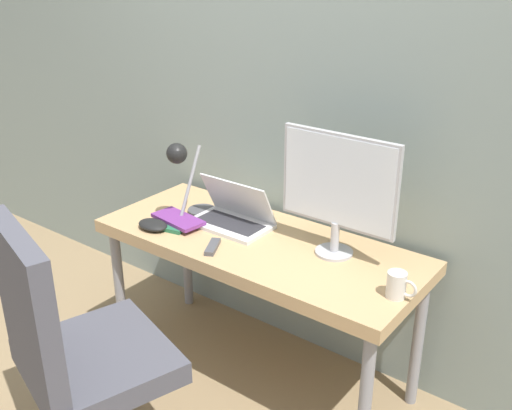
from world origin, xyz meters
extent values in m
plane|color=#937A56|center=(0.00, 0.00, 0.00)|extent=(12.00, 12.00, 0.00)
cube|color=gray|center=(0.00, 0.68, 1.30)|extent=(8.00, 0.05, 2.60)
cube|color=tan|center=(0.00, 0.31, 0.69)|extent=(1.50, 0.61, 0.06)
cylinder|color=gray|center=(-0.69, 0.06, 0.33)|extent=(0.05, 0.05, 0.66)
cylinder|color=gray|center=(0.69, 0.06, 0.33)|extent=(0.05, 0.05, 0.66)
cylinder|color=gray|center=(-0.69, 0.55, 0.33)|extent=(0.05, 0.05, 0.66)
cylinder|color=gray|center=(0.69, 0.55, 0.33)|extent=(0.05, 0.05, 0.66)
cube|color=silver|center=(-0.19, 0.34, 0.72)|extent=(0.37, 0.22, 0.02)
cube|color=#2D2D33|center=(-0.19, 0.34, 0.73)|extent=(0.32, 0.13, 0.00)
cube|color=silver|center=(-0.19, 0.40, 0.83)|extent=(0.37, 0.11, 0.20)
cube|color=navy|center=(-0.19, 0.40, 0.83)|extent=(0.34, 0.09, 0.18)
cylinder|color=#B7B7BC|center=(0.34, 0.40, 0.72)|extent=(0.16, 0.16, 0.01)
cylinder|color=#B7B7BC|center=(0.34, 0.40, 0.79)|extent=(0.04, 0.04, 0.13)
cube|color=#B7B7BC|center=(0.34, 0.40, 1.04)|extent=(0.52, 0.02, 0.39)
cube|color=silver|center=(0.34, 0.39, 1.04)|extent=(0.50, 0.00, 0.37)
cylinder|color=#4C4C51|center=(-0.40, 0.38, 0.72)|extent=(0.14, 0.14, 0.02)
cylinder|color=#99999E|center=(-0.40, 0.30, 0.89)|extent=(0.02, 0.17, 0.33)
sphere|color=black|center=(-0.40, 0.23, 1.06)|extent=(0.09, 0.09, 0.09)
sphere|color=black|center=(-0.34, -0.24, 0.03)|extent=(0.05, 0.05, 0.05)
cylinder|color=#2D2D33|center=(-0.16, -0.49, 0.24)|extent=(0.04, 0.04, 0.38)
cube|color=#4C4C56|center=(-0.16, -0.49, 0.47)|extent=(0.66, 0.64, 0.09)
cube|color=#4C4C56|center=(-0.22, -0.70, 0.80)|extent=(0.51, 0.22, 0.56)
cube|color=#286B47|center=(-0.41, 0.18, 0.72)|extent=(0.20, 0.19, 0.02)
cube|color=#753384|center=(-0.39, 0.21, 0.74)|extent=(0.27, 0.16, 0.02)
cube|color=#4C4C51|center=(-0.10, 0.11, 0.73)|extent=(0.10, 0.14, 0.02)
cylinder|color=silver|center=(0.69, 0.23, 0.77)|extent=(0.07, 0.07, 0.10)
torus|color=silver|center=(0.74, 0.23, 0.77)|extent=(0.07, 0.01, 0.07)
ellipsoid|color=black|center=(-0.45, 0.10, 0.74)|extent=(0.15, 0.11, 0.04)
camera|label=1|loc=(1.43, -1.60, 1.91)|focal=42.00mm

